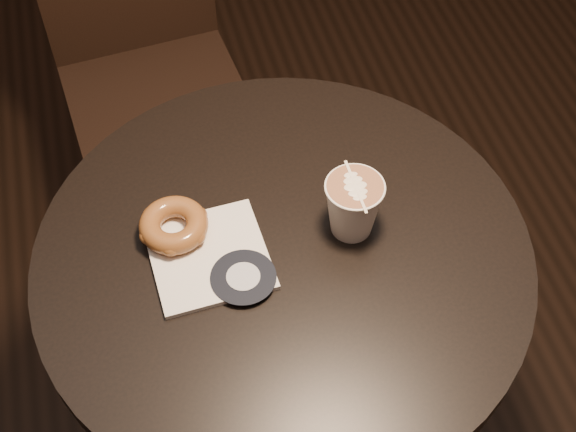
{
  "coord_description": "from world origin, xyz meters",
  "views": [
    {
      "loc": [
        -0.16,
        -0.62,
        1.66
      ],
      "look_at": [
        0.01,
        0.03,
        0.79
      ],
      "focal_mm": 50.0,
      "sensor_mm": 36.0,
      "label": 1
    }
  ],
  "objects_px": {
    "doughnut": "(174,225)",
    "latte_cup": "(353,207)",
    "cafe_table": "(284,322)",
    "pastry_bag": "(209,256)",
    "chair": "(140,36)"
  },
  "relations": [
    {
      "from": "doughnut",
      "to": "latte_cup",
      "type": "height_order",
      "value": "latte_cup"
    },
    {
      "from": "cafe_table",
      "to": "latte_cup",
      "type": "relative_size",
      "value": 8.13
    },
    {
      "from": "pastry_bag",
      "to": "doughnut",
      "type": "xyz_separation_m",
      "value": [
        -0.04,
        0.05,
        0.02
      ]
    },
    {
      "from": "cafe_table",
      "to": "pastry_bag",
      "type": "distance_m",
      "value": 0.23
    },
    {
      "from": "doughnut",
      "to": "latte_cup",
      "type": "relative_size",
      "value": 1.05
    },
    {
      "from": "chair",
      "to": "pastry_bag",
      "type": "relative_size",
      "value": 6.05
    },
    {
      "from": "chair",
      "to": "doughnut",
      "type": "bearing_deg",
      "value": -97.31
    },
    {
      "from": "cafe_table",
      "to": "doughnut",
      "type": "relative_size",
      "value": 7.71
    },
    {
      "from": "pastry_bag",
      "to": "latte_cup",
      "type": "xyz_separation_m",
      "value": [
        0.21,
        0.0,
        0.04
      ]
    },
    {
      "from": "cafe_table",
      "to": "chair",
      "type": "xyz_separation_m",
      "value": [
        -0.12,
        0.77,
        -0.02
      ]
    },
    {
      "from": "pastry_bag",
      "to": "doughnut",
      "type": "distance_m",
      "value": 0.07
    },
    {
      "from": "cafe_table",
      "to": "latte_cup",
      "type": "distance_m",
      "value": 0.27
    },
    {
      "from": "chair",
      "to": "doughnut",
      "type": "distance_m",
      "value": 0.75
    },
    {
      "from": "cafe_table",
      "to": "pastry_bag",
      "type": "relative_size",
      "value": 4.77
    },
    {
      "from": "chair",
      "to": "doughnut",
      "type": "height_order",
      "value": "chair"
    }
  ]
}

